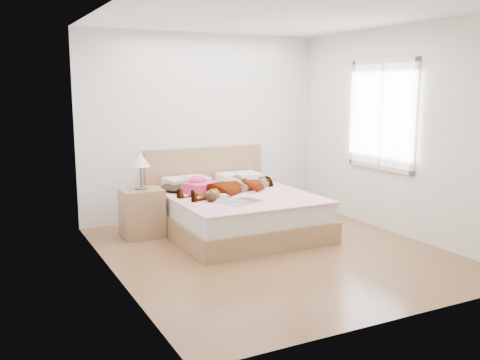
{
  "coord_description": "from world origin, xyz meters",
  "views": [
    {
      "loc": [
        -2.99,
        -5.06,
        1.87
      ],
      "look_at": [
        0.0,
        0.85,
        0.7
      ],
      "focal_mm": 40.0,
      "sensor_mm": 36.0,
      "label": 1
    }
  ],
  "objects": [
    {
      "name": "ground",
      "position": [
        0.0,
        0.0,
        0.0
      ],
      "size": [
        4.0,
        4.0,
        0.0
      ],
      "primitive_type": "plane",
      "color": "#4E3318",
      "rests_on": "ground"
    },
    {
      "name": "woman",
      "position": [
        -0.02,
        1.05,
        0.61
      ],
      "size": [
        1.62,
        0.99,
        0.21
      ],
      "primitive_type": "imported",
      "rotation": [
        0.0,
        0.0,
        -1.28
      ],
      "color": "white",
      "rests_on": "bed"
    },
    {
      "name": "hair",
      "position": [
        -0.59,
        1.5,
        0.55
      ],
      "size": [
        0.57,
        0.65,
        0.08
      ],
      "primitive_type": "ellipsoid",
      "rotation": [
        0.0,
        0.0,
        -0.23
      ],
      "color": "black",
      "rests_on": "bed"
    },
    {
      "name": "phone",
      "position": [
        -0.52,
        1.45,
        0.69
      ],
      "size": [
        0.07,
        0.1,
        0.05
      ],
      "primitive_type": "cube",
      "rotation": [
        0.44,
        0.0,
        0.29
      ],
      "color": "silver",
      "rests_on": "bed"
    },
    {
      "name": "room_shell",
      "position": [
        1.77,
        0.3,
        1.5
      ],
      "size": [
        4.0,
        4.0,
        4.0
      ],
      "color": "white",
      "rests_on": "ground"
    },
    {
      "name": "bed",
      "position": [
        0.0,
        1.04,
        0.28
      ],
      "size": [
        1.8,
        2.08,
        1.0
      ],
      "color": "brown",
      "rests_on": "ground"
    },
    {
      "name": "towel",
      "position": [
        -0.39,
        1.22,
        0.6
      ],
      "size": [
        0.52,
        0.48,
        0.22
      ],
      "color": "#E33D6D",
      "rests_on": "bed"
    },
    {
      "name": "magazine",
      "position": [
        -0.16,
        0.45,
        0.52
      ],
      "size": [
        0.51,
        0.4,
        0.03
      ],
      "color": "white",
      "rests_on": "bed"
    },
    {
      "name": "coffee_mug",
      "position": [
        -0.39,
        0.51,
        0.56
      ],
      "size": [
        0.14,
        0.1,
        0.1
      ],
      "color": "white",
      "rests_on": "bed"
    },
    {
      "name": "plush_toy",
      "position": [
        -0.48,
        0.66,
        0.57
      ],
      "size": [
        0.18,
        0.23,
        0.11
      ],
      "color": "black",
      "rests_on": "bed"
    },
    {
      "name": "nightstand",
      "position": [
        -1.14,
        1.31,
        0.35
      ],
      "size": [
        0.49,
        0.44,
        1.06
      ],
      "color": "brown",
      "rests_on": "ground"
    }
  ]
}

